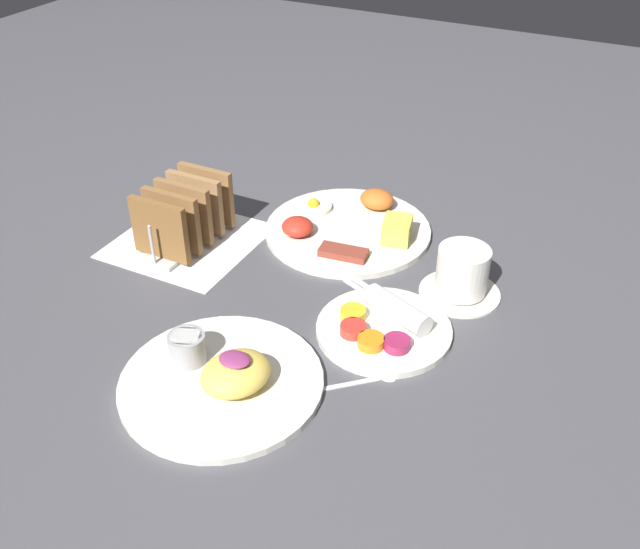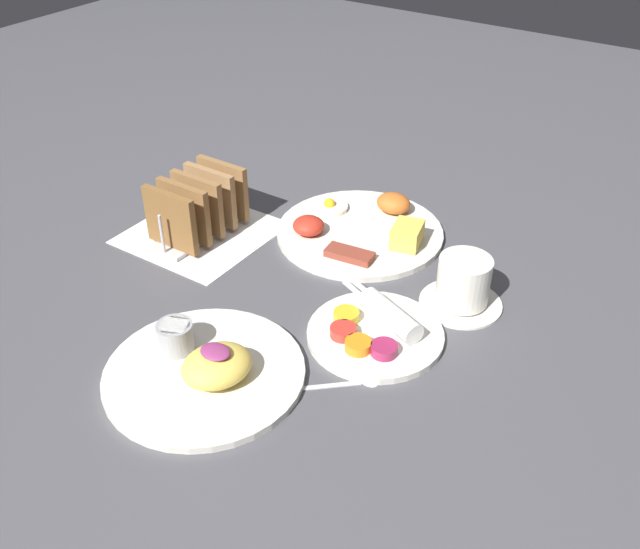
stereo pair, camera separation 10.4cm
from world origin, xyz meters
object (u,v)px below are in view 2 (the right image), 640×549
at_px(plate_condiments, 376,330).
at_px(toast_rack, 198,206).
at_px(plate_breakfast, 362,229).
at_px(coffee_cup, 463,284).
at_px(plate_foreground, 205,367).

xyz_separation_m(plate_condiments, toast_rack, (-0.38, 0.07, 0.04)).
height_order(plate_breakfast, coffee_cup, coffee_cup).
relative_size(plate_breakfast, plate_condiments, 1.48).
bearing_deg(plate_foreground, plate_condiments, 53.35).
bearing_deg(toast_rack, plate_foreground, -47.45).
bearing_deg(plate_condiments, coffee_cup, 63.09).
distance_m(plate_breakfast, plate_condiments, 0.26).
distance_m(toast_rack, coffee_cup, 0.45).
bearing_deg(plate_foreground, toast_rack, 132.55).
height_order(plate_breakfast, plate_foreground, plate_foreground).
height_order(plate_condiments, plate_foreground, plate_foreground).
relative_size(plate_breakfast, coffee_cup, 2.31).
bearing_deg(coffee_cup, plate_breakfast, 158.60).
xyz_separation_m(plate_breakfast, toast_rack, (-0.23, -0.15, 0.04)).
height_order(plate_breakfast, plate_condiments, plate_breakfast).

